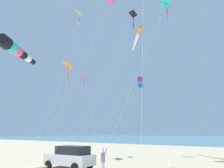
{
  "coord_description": "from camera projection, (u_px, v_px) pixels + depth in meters",
  "views": [
    {
      "loc": [
        7.39,
        11.05,
        2.82
      ],
      "look_at": [
        -10.59,
        -4.24,
        8.42
      ],
      "focal_mm": 33.99,
      "sensor_mm": 36.0,
      "label": 1
    }
  ],
  "objects": [
    {
      "name": "kite_delta_long_streamer_left",
      "position": [
        166.0,
        4.0,
        24.46
      ],
      "size": [
        15.09,
        3.27,
        17.88
      ],
      "color": "#1EB7C6",
      "rests_on": "ground_plane"
    },
    {
      "name": "kite_delta_purple_drifting",
      "position": [
        85.0,
        75.0,
        30.06
      ],
      "size": [
        5.33,
        8.19,
        11.29
      ],
      "color": "#EF4C93",
      "rests_on": "ground_plane"
    },
    {
      "name": "kite_delta_striped_overhead",
      "position": [
        133.0,
        14.0,
        33.06
      ],
      "size": [
        14.46,
        2.27,
        21.52
      ],
      "color": "black",
      "rests_on": "ground_plane"
    },
    {
      "name": "kite_delta_teal_far_right",
      "position": [
        79.0,
        14.0,
        22.76
      ],
      "size": [
        4.39,
        2.74,
        15.85
      ],
      "color": "yellow",
      "rests_on": "ground_plane"
    },
    {
      "name": "kite_windsock_blue_topmost",
      "position": [
        137.0,
        38.0,
        30.19
      ],
      "size": [
        13.82,
        5.68,
        16.67
      ],
      "color": "orange",
      "rests_on": "ground_plane"
    },
    {
      "name": "person_child_green_jacket",
      "position": [
        103.0,
        159.0,
        16.31
      ],
      "size": [
        0.57,
        0.46,
        1.74
      ],
      "color": "silver",
      "rests_on": "ground_plane"
    },
    {
      "name": "kite_box_black_fish_shape",
      "position": [
        140.0,
        83.0,
        30.05
      ],
      "size": [
        14.87,
        1.76,
        10.72
      ],
      "color": "purple",
      "rests_on": "ground_plane"
    },
    {
      "name": "kite_windsock_green_low_center",
      "position": [
        15.0,
        49.0,
        14.41
      ],
      "size": [
        6.16,
        8.27,
        8.96
      ],
      "color": "black",
      "rests_on": "ground_plane"
    },
    {
      "name": "kite_delta_orange_high_right",
      "position": [
        69.0,
        65.0,
        28.36
      ],
      "size": [
        9.02,
        6.47,
        12.32
      ],
      "color": "orange",
      "rests_on": "ground_plane"
    },
    {
      "name": "parked_car",
      "position": [
        70.0,
        157.0,
        17.88
      ],
      "size": [
        2.59,
        4.53,
        1.85
      ],
      "color": "silver",
      "rests_on": "ground_plane"
    }
  ]
}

